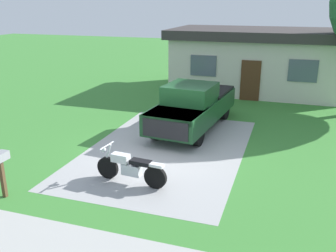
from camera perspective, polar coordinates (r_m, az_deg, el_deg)
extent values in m
plane|color=#3A7E33|center=(13.13, -0.24, -3.63)|extent=(80.00, 80.00, 0.00)
cube|color=#A0A0A0|center=(13.13, -0.24, -3.62)|extent=(5.28, 8.20, 0.01)
cylinder|color=black|center=(11.11, -9.19, -6.31)|extent=(0.67, 0.19, 0.66)
cylinder|color=black|center=(10.40, -1.94, -7.85)|extent=(0.67, 0.19, 0.66)
cube|color=silver|center=(10.68, -5.59, -6.66)|extent=(0.58, 0.32, 0.32)
cube|color=silver|center=(10.73, -7.27, -4.86)|extent=(0.54, 0.31, 0.24)
cube|color=black|center=(10.43, -4.20, -5.57)|extent=(0.63, 0.34, 0.12)
cube|color=silver|center=(10.24, -1.97, -6.00)|extent=(0.50, 0.25, 0.08)
cylinder|color=silver|center=(10.96, -9.29, -4.55)|extent=(0.34, 0.09, 0.77)
cylinder|color=silver|center=(10.84, -9.38, -2.99)|extent=(0.11, 0.70, 0.04)
sphere|color=silver|center=(10.96, -9.87, -3.57)|extent=(0.16, 0.16, 0.16)
cylinder|color=black|center=(13.42, 4.52, -1.28)|extent=(0.38, 0.86, 0.84)
cylinder|color=black|center=(14.01, -1.81, -0.36)|extent=(0.38, 0.86, 0.84)
cylinder|color=black|center=(16.61, 8.56, 2.47)|extent=(0.38, 0.86, 0.84)
cylinder|color=black|center=(17.09, 3.26, 3.10)|extent=(0.38, 0.86, 0.84)
cube|color=#194723|center=(15.18, 3.91, 2.60)|extent=(2.52, 5.77, 0.80)
cube|color=#194723|center=(13.44, 1.22, 1.86)|extent=(2.07, 2.07, 0.20)
cube|color=#194723|center=(14.63, 3.43, 5.04)|extent=(1.97, 2.06, 0.70)
cube|color=#3F4C56|center=(13.93, 2.27, 3.94)|extent=(1.71, 0.32, 0.60)
cube|color=black|center=(16.54, 5.78, 4.77)|extent=(2.12, 2.57, 0.50)
cube|color=black|center=(12.72, -0.40, -0.53)|extent=(1.70, 0.26, 0.64)
cube|color=#4C3823|center=(10.78, -23.98, -7.28)|extent=(0.10, 0.10, 1.10)
cube|color=beige|center=(22.35, 13.31, 9.13)|extent=(9.00, 5.00, 3.00)
cube|color=#383333|center=(22.15, 13.65, 13.60)|extent=(9.60, 5.60, 0.50)
cube|color=#4C2D19|center=(19.95, 12.49, 6.79)|extent=(1.00, 0.08, 2.10)
cube|color=#4C5966|center=(20.24, 5.43, 9.18)|extent=(1.40, 0.06, 1.10)
cube|color=#4C5966|center=(19.74, 19.96, 7.93)|extent=(1.40, 0.06, 1.10)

